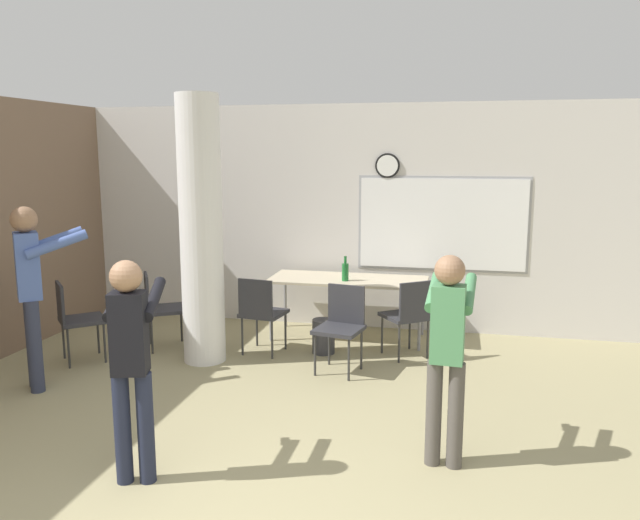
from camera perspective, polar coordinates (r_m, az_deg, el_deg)
wall_back at (r=7.90m, az=2.87°, el=3.92°), size 8.00×0.15×2.80m
support_pillar at (r=6.61m, az=-10.82°, el=2.59°), size 0.44×0.44×2.80m
folding_table at (r=7.43m, az=2.60°, el=-2.03°), size 1.86×0.75×0.73m
bottle_on_table at (r=7.27m, az=2.32°, el=-1.05°), size 0.08×0.08×0.29m
waste_bin at (r=6.99m, az=0.32°, el=-6.99°), size 0.25×0.25×0.38m
chair_table_front at (r=6.36m, az=1.97°, el=-5.70°), size 0.52×0.52×0.87m
chair_table_left at (r=6.89m, az=-5.42°, el=-4.52°), size 0.50×0.50×0.87m
chair_near_pillar at (r=7.31m, az=-14.47°, el=-3.96°), size 0.60×0.60×0.87m
chair_table_right at (r=6.81m, az=8.12°, el=-4.75°), size 0.62×0.62×0.87m
chair_by_left_wall at (r=7.10m, az=-21.50°, el=-4.74°), size 0.62×0.62×0.87m
person_watching_back at (r=6.35m, az=-24.82°, el=-1.95°), size 0.68×0.65×1.73m
person_playing_front at (r=4.35m, az=-16.89°, el=-8.17°), size 0.45×0.61×1.53m
person_playing_side at (r=4.47m, az=11.57°, el=-7.47°), size 0.36×0.62×1.53m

